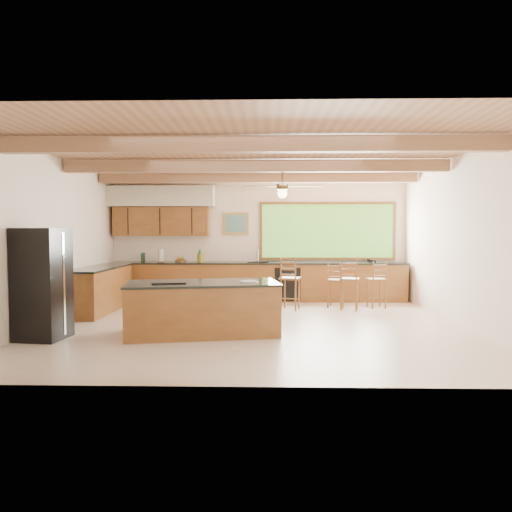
{
  "coord_description": "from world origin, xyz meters",
  "views": [
    {
      "loc": [
        0.21,
        -8.0,
        1.64
      ],
      "look_at": [
        0.0,
        0.8,
        1.18
      ],
      "focal_mm": 32.0,
      "sensor_mm": 36.0,
      "label": 1
    }
  ],
  "objects": [
    {
      "name": "bar_stool_d",
      "position": [
        1.96,
        1.54,
        0.64
      ],
      "size": [
        0.47,
        0.47,
        1.08
      ],
      "rotation": [
        0.0,
        0.0,
        -0.24
      ],
      "color": "brown",
      "rests_on": "ground"
    },
    {
      "name": "bar_stool_a",
      "position": [
        0.71,
        1.54,
        0.65
      ],
      "size": [
        0.49,
        0.49,
        1.1
      ],
      "rotation": [
        0.0,
        0.0,
        -0.3
      ],
      "color": "brown",
      "rests_on": "ground"
    },
    {
      "name": "room_shell",
      "position": [
        -0.17,
        0.65,
        2.21
      ],
      "size": [
        7.27,
        6.54,
        3.02
      ],
      "color": "#F2E2D1",
      "rests_on": "ground"
    },
    {
      "name": "bar_stool_b",
      "position": [
        1.72,
        1.86,
        0.59
      ],
      "size": [
        0.45,
        0.45,
        0.99
      ],
      "rotation": [
        0.0,
        0.0,
        -0.34
      ],
      "color": "brown",
      "rests_on": "ground"
    },
    {
      "name": "ground",
      "position": [
        0.0,
        0.0,
        0.0
      ],
      "size": [
        7.2,
        7.2,
        0.0
      ],
      "primitive_type": "plane",
      "color": "beige",
      "rests_on": "ground"
    },
    {
      "name": "island",
      "position": [
        -0.82,
        -0.73,
        0.42
      ],
      "size": [
        2.56,
        1.53,
        0.86
      ],
      "rotation": [
        0.0,
        0.0,
        0.17
      ],
      "color": "brown",
      "rests_on": "ground"
    },
    {
      "name": "bar_stool_c",
      "position": [
        2.6,
        1.83,
        0.61
      ],
      "size": [
        0.43,
        0.43,
        1.03
      ],
      "rotation": [
        0.0,
        0.0,
        0.17
      ],
      "color": "brown",
      "rests_on": "ground"
    },
    {
      "name": "counter_run",
      "position": [
        -0.82,
        2.52,
        0.46
      ],
      "size": [
        7.12,
        3.1,
        1.27
      ],
      "color": "brown",
      "rests_on": "ground"
    },
    {
      "name": "refrigerator",
      "position": [
        -3.22,
        -1.15,
        0.85
      ],
      "size": [
        0.73,
        0.71,
        1.7
      ],
      "rotation": [
        0.0,
        0.0,
        -0.1
      ],
      "color": "black",
      "rests_on": "ground"
    }
  ]
}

